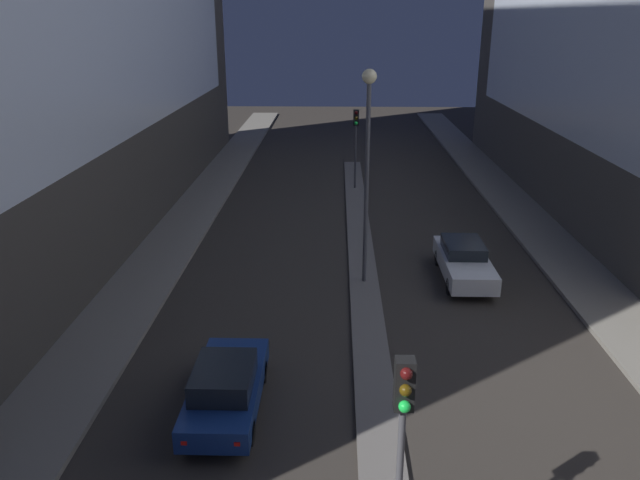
{
  "coord_description": "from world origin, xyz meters",
  "views": [
    {
      "loc": [
        -1.12,
        -5.77,
        9.79
      ],
      "look_at": [
        -1.8,
        19.92,
        0.5
      ],
      "focal_mm": 35.0,
      "sensor_mm": 36.0,
      "label": 1
    }
  ],
  "objects_px": {
    "traffic_light_near": "(402,426)",
    "car_left_lane": "(226,387)",
    "traffic_light_mid": "(356,131)",
    "street_lamp": "(368,141)",
    "car_right_lane": "(464,261)"
  },
  "relations": [
    {
      "from": "traffic_light_near",
      "to": "car_left_lane",
      "type": "xyz_separation_m",
      "value": [
        -3.91,
        5.21,
        -2.74
      ]
    },
    {
      "from": "car_left_lane",
      "to": "car_right_lane",
      "type": "bearing_deg",
      "value": 49.03
    },
    {
      "from": "traffic_light_mid",
      "to": "car_left_lane",
      "type": "xyz_separation_m",
      "value": [
        -3.91,
        -22.19,
        -2.74
      ]
    },
    {
      "from": "traffic_light_mid",
      "to": "street_lamp",
      "type": "xyz_separation_m",
      "value": [
        0.0,
        -13.81,
        2.06
      ]
    },
    {
      "from": "street_lamp",
      "to": "car_left_lane",
      "type": "bearing_deg",
      "value": -115.0
    },
    {
      "from": "traffic_light_mid",
      "to": "car_left_lane",
      "type": "distance_m",
      "value": 22.7
    },
    {
      "from": "traffic_light_near",
      "to": "traffic_light_mid",
      "type": "bearing_deg",
      "value": 90.0
    },
    {
      "from": "traffic_light_near",
      "to": "car_right_lane",
      "type": "relative_size",
      "value": 0.98
    },
    {
      "from": "traffic_light_mid",
      "to": "street_lamp",
      "type": "height_order",
      "value": "street_lamp"
    },
    {
      "from": "traffic_light_near",
      "to": "traffic_light_mid",
      "type": "xyz_separation_m",
      "value": [
        0.0,
        27.41,
        0.0
      ]
    },
    {
      "from": "traffic_light_mid",
      "to": "street_lamp",
      "type": "relative_size",
      "value": 0.58
    },
    {
      "from": "street_lamp",
      "to": "car_right_lane",
      "type": "relative_size",
      "value": 1.69
    },
    {
      "from": "car_right_lane",
      "to": "traffic_light_near",
      "type": "bearing_deg",
      "value": -105.38
    },
    {
      "from": "traffic_light_near",
      "to": "car_right_lane",
      "type": "bearing_deg",
      "value": 74.62
    },
    {
      "from": "traffic_light_near",
      "to": "car_left_lane",
      "type": "distance_m",
      "value": 7.07
    }
  ]
}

